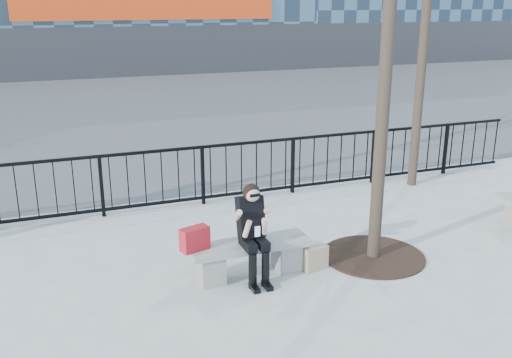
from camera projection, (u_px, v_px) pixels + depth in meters
name	position (u px, v px, depth m)	size (l,w,h in m)	color
ground	(250.00, 275.00, 7.81)	(120.00, 120.00, 0.00)	#A0A19B
street_surface	(110.00, 102.00, 21.18)	(60.00, 23.00, 0.01)	#474747
railing	(192.00, 176.00, 10.32)	(14.00, 0.06, 1.10)	black
tree_grate	(373.00, 256.00, 8.37)	(1.50, 1.50, 0.02)	black
bench_main	(250.00, 255.00, 7.72)	(1.65, 0.46, 0.49)	slate
seated_woman	(254.00, 234.00, 7.47)	(0.50, 0.64, 1.34)	black
handbag	(195.00, 239.00, 7.38)	(0.37, 0.18, 0.31)	#B5161E
shopping_bag	(315.00, 258.00, 7.91)	(0.36, 0.13, 0.34)	#BEB486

